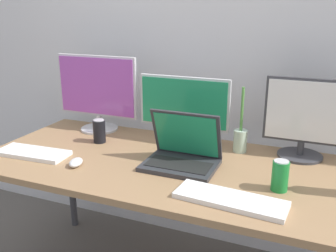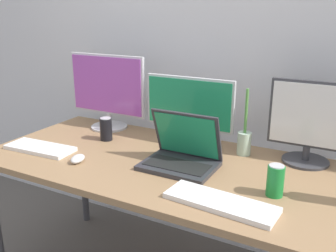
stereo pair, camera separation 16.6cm
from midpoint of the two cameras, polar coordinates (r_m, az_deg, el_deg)
name	(u,v)px [view 2 (the right image)]	position (r m, az deg, el deg)	size (l,w,h in m)	color
wall_back	(218,33)	(2.17, 9.87, 13.81)	(7.00, 0.08, 2.60)	silver
work_desk	(168,173)	(1.79, 2.68, -7.28)	(1.80, 0.82, 0.74)	#424247
monitor_left	(107,90)	(2.22, -7.13, 5.45)	(0.50, 0.22, 0.44)	silver
monitor_center	(189,109)	(1.95, 5.65, 2.51)	(0.49, 0.22, 0.36)	silver
monitor_right	(310,123)	(1.85, 23.22, 0.37)	(0.37, 0.21, 0.39)	#38383D
laptop_silver	(182,154)	(1.71, 4.89, -4.29)	(0.33, 0.25, 0.25)	#2D2D33
keyboard_main	(40,148)	(1.99, -16.69, -3.28)	(0.36, 0.14, 0.02)	white
keyboard_aux	(220,202)	(1.43, 11.38, -11.44)	(0.42, 0.14, 0.02)	white
mouse_by_keyboard	(78,159)	(1.79, -11.04, -4.97)	(0.06, 0.09, 0.03)	silver
soda_can_near_keyboard	(106,129)	(2.05, -7.16, -0.50)	(0.07, 0.07, 0.13)	black
soda_can_by_laptop	(275,181)	(1.53, 19.10, -7.94)	(0.07, 0.07, 0.13)	#197F33
bamboo_vase	(244,141)	(1.89, 14.04, -2.30)	(0.07, 0.07, 0.33)	#B2D1B7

